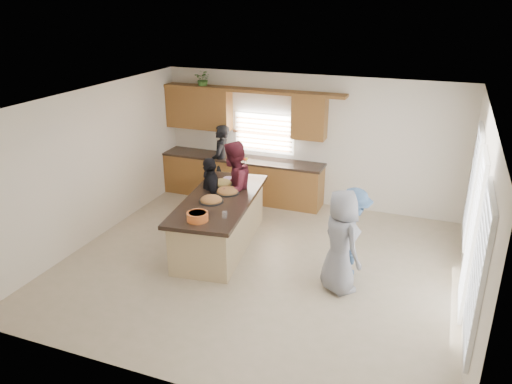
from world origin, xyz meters
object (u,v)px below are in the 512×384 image
at_px(island, 220,223).
at_px(woman_left_mid, 233,189).
at_px(woman_left_front, 211,197).
at_px(salad_bowl, 197,216).
at_px(woman_right_front, 341,242).
at_px(woman_left_back, 221,162).
at_px(woman_right_back, 352,234).

distance_m(island, woman_left_mid, 0.74).
bearing_deg(woman_left_front, salad_bowl, -16.93).
bearing_deg(woman_left_front, woman_right_front, 33.72).
bearing_deg(woman_left_back, woman_right_back, 44.81).
relative_size(island, woman_left_mid, 1.55).
bearing_deg(woman_left_back, woman_left_front, 8.44).
xyz_separation_m(island, woman_left_mid, (0.02, 0.58, 0.46)).
bearing_deg(salad_bowl, woman_left_front, 107.98).
distance_m(salad_bowl, woman_left_mid, 1.58).
xyz_separation_m(woman_left_mid, woman_right_front, (2.31, -1.24, -0.09)).
relative_size(island, woman_right_back, 1.85).
xyz_separation_m(woman_left_mid, woman_left_front, (-0.39, -0.19, -0.14)).
distance_m(island, salad_bowl, 1.16).
xyz_separation_m(woman_left_back, woman_left_mid, (0.98, -1.57, 0.07)).
bearing_deg(woman_right_back, woman_left_back, 46.64).
bearing_deg(woman_right_back, woman_left_mid, 63.35).
bearing_deg(woman_left_mid, woman_right_front, 65.75).
height_order(woman_left_front, woman_right_front, woman_right_front).
xyz_separation_m(salad_bowl, woman_left_mid, (-0.06, 1.58, -0.11)).
height_order(woman_right_back, woman_right_front, woman_right_front).
bearing_deg(island, woman_left_mid, 80.63).
distance_m(woman_left_back, woman_right_back, 4.13).
xyz_separation_m(island, woman_left_front, (-0.37, 0.39, 0.32)).
xyz_separation_m(woman_left_back, woman_right_back, (3.38, -2.37, -0.08)).
relative_size(woman_right_back, woman_right_front, 0.92).
height_order(island, woman_left_mid, woman_left_mid).
height_order(woman_left_back, woman_right_front, woman_left_back).
bearing_deg(woman_left_back, island, 13.89).
bearing_deg(woman_right_front, woman_left_mid, 18.05).
xyz_separation_m(island, salad_bowl, (0.08, -1.00, 0.57)).
xyz_separation_m(island, woman_right_front, (2.33, -0.66, 0.37)).
xyz_separation_m(salad_bowl, woman_left_back, (-1.04, 3.15, -0.19)).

